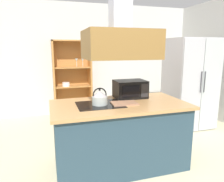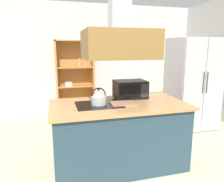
% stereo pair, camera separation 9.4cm
% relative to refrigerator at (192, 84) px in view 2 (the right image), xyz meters
% --- Properties ---
extents(ground_plane, '(7.80, 7.80, 0.00)m').
position_rel_refrigerator_xyz_m(ground_plane, '(-2.06, -1.30, -0.91)').
color(ground_plane, beige).
extents(wall_back, '(6.00, 0.12, 2.70)m').
position_rel_refrigerator_xyz_m(wall_back, '(-2.06, 1.70, 0.44)').
color(wall_back, silver).
rests_on(wall_back, ground).
extents(kitchen_island, '(1.82, 0.96, 0.90)m').
position_rel_refrigerator_xyz_m(kitchen_island, '(-1.89, -1.04, -0.46)').
color(kitchen_island, '#273F4E').
rests_on(kitchen_island, ground).
extents(range_hood, '(0.90, 0.70, 1.21)m').
position_rel_refrigerator_xyz_m(range_hood, '(-1.89, -1.04, 0.87)').
color(range_hood, olive).
extents(refrigerator, '(0.90, 0.77, 1.83)m').
position_rel_refrigerator_xyz_m(refrigerator, '(0.00, 0.00, 0.00)').
color(refrigerator, '#BBBABF').
rests_on(refrigerator, ground).
extents(dish_cabinet, '(0.90, 0.40, 1.82)m').
position_rel_refrigerator_xyz_m(dish_cabinet, '(-2.24, 1.48, -0.10)').
color(dish_cabinet, '#BF7F3F').
rests_on(dish_cabinet, ground).
extents(kettle, '(0.20, 0.20, 0.23)m').
position_rel_refrigerator_xyz_m(kettle, '(-2.16, -1.04, 0.08)').
color(kettle, '#ADB9B6').
rests_on(kettle, kitchen_island).
extents(cutting_board, '(0.35, 0.26, 0.02)m').
position_rel_refrigerator_xyz_m(cutting_board, '(-1.84, -1.09, -0.00)').
color(cutting_board, '#AC7C5D').
rests_on(cutting_board, kitchen_island).
extents(microwave, '(0.46, 0.35, 0.26)m').
position_rel_refrigerator_xyz_m(microwave, '(-1.63, -0.77, 0.12)').
color(microwave, black).
rests_on(microwave, kitchen_island).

